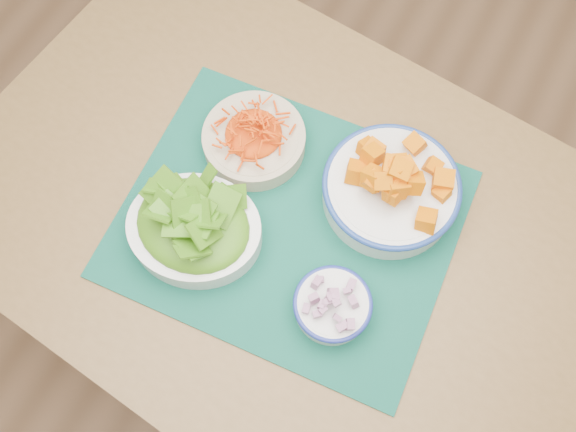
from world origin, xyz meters
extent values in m
plane|color=#926947|center=(0.00, 0.00, 0.00)|extent=(4.00, 4.00, 0.00)
cube|color=brown|center=(0.32, 0.04, 0.73)|extent=(1.28, 0.92, 0.04)
cylinder|color=brown|center=(-0.25, -0.24, 0.35)|extent=(0.06, 0.06, 0.71)
cylinder|color=brown|center=(-0.18, 0.43, 0.35)|extent=(0.06, 0.06, 0.71)
cylinder|color=brown|center=(0.89, 0.32, 0.35)|extent=(0.06, 0.06, 0.71)
cube|color=#06342A|center=(0.32, 0.03, 0.75)|extent=(0.58, 0.49, 0.00)
cylinder|color=#BEAD8D|center=(0.19, 0.13, 0.77)|extent=(0.22, 0.22, 0.04)
ellipsoid|color=#F14C0A|center=(0.19, 0.13, 0.81)|extent=(0.16, 0.16, 0.03)
cylinder|color=silver|center=(0.45, 0.15, 0.78)|extent=(0.28, 0.28, 0.06)
torus|color=navy|center=(0.45, 0.15, 0.81)|extent=(0.23, 0.23, 0.01)
ellipsoid|color=orange|center=(0.45, 0.15, 0.84)|extent=(0.20, 0.20, 0.06)
ellipsoid|color=#29660B|center=(0.19, -0.07, 0.83)|extent=(0.20, 0.17, 0.05)
cylinder|color=silver|center=(0.45, -0.07, 0.77)|extent=(0.15, 0.15, 0.04)
torus|color=navy|center=(0.45, -0.07, 0.79)|extent=(0.13, 0.13, 0.01)
ellipsoid|color=#721C4E|center=(0.45, -0.07, 0.81)|extent=(0.11, 0.11, 0.02)
camera|label=1|loc=(0.50, -0.33, 1.77)|focal=40.00mm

